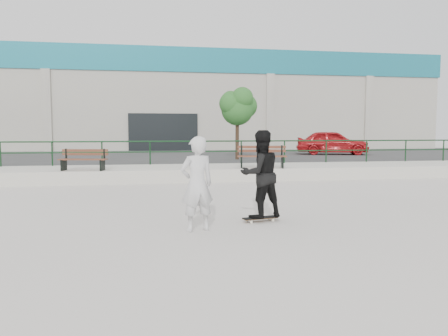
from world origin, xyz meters
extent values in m
plane|color=#B8B2A9|center=(0.00, 0.00, 0.00)|extent=(120.00, 120.00, 0.00)
cube|color=beige|center=(0.00, 9.50, 0.25)|extent=(30.00, 3.00, 0.50)
cube|color=#343434|center=(0.00, 18.00, 0.25)|extent=(60.00, 14.00, 0.50)
cylinder|color=#14371B|center=(0.00, 10.80, 1.50)|extent=(28.00, 0.06, 0.06)
cylinder|color=#14371B|center=(0.00, 10.80, 1.05)|extent=(28.00, 0.05, 0.05)
cylinder|color=#14371B|center=(-7.00, 10.80, 1.00)|extent=(0.06, 0.06, 1.00)
cylinder|color=#14371B|center=(-5.00, 10.80, 1.00)|extent=(0.06, 0.06, 1.00)
cylinder|color=#14371B|center=(-3.00, 10.80, 1.00)|extent=(0.06, 0.06, 1.00)
cylinder|color=#14371B|center=(-1.00, 10.80, 1.00)|extent=(0.06, 0.06, 1.00)
cylinder|color=#14371B|center=(1.00, 10.80, 1.00)|extent=(0.06, 0.06, 1.00)
cylinder|color=#14371B|center=(3.00, 10.80, 1.00)|extent=(0.06, 0.06, 1.00)
cylinder|color=#14371B|center=(5.00, 10.80, 1.00)|extent=(0.06, 0.06, 1.00)
cylinder|color=#14371B|center=(7.00, 10.80, 1.00)|extent=(0.06, 0.06, 1.00)
cylinder|color=#14371B|center=(9.00, 10.80, 1.00)|extent=(0.06, 0.06, 1.00)
cylinder|color=#14371B|center=(11.00, 10.80, 1.00)|extent=(0.06, 0.06, 1.00)
cylinder|color=#14371B|center=(13.00, 10.80, 1.00)|extent=(0.06, 0.06, 1.00)
cube|color=beige|center=(0.00, 32.00, 4.00)|extent=(44.00, 16.00, 8.00)
cube|color=#1B7588|center=(0.00, 32.00, 7.10)|extent=(44.20, 16.20, 1.80)
cube|color=black|center=(0.00, 23.95, 1.60)|extent=(5.00, 0.15, 3.20)
cube|color=beige|center=(-8.00, 23.90, 3.10)|extent=(0.60, 0.25, 6.20)
cube|color=beige|center=(8.00, 23.90, 3.10)|extent=(0.60, 0.25, 6.20)
cube|color=beige|center=(16.00, 23.90, 3.10)|extent=(0.60, 0.25, 6.20)
cube|color=#572E1D|center=(-3.47, 8.23, 0.91)|extent=(1.71, 0.47, 0.04)
cube|color=#572E1D|center=(-3.43, 8.40, 0.91)|extent=(1.71, 0.47, 0.04)
cube|color=#572E1D|center=(-3.40, 8.57, 0.91)|extent=(1.71, 0.47, 0.04)
cube|color=#572E1D|center=(-3.38, 8.64, 1.09)|extent=(1.69, 0.40, 0.10)
cube|color=#572E1D|center=(-3.38, 8.64, 1.23)|extent=(1.69, 0.40, 0.10)
cube|color=black|center=(-4.14, 8.55, 0.70)|extent=(0.16, 0.48, 0.40)
cube|color=black|center=(-4.08, 8.79, 1.09)|extent=(0.07, 0.06, 0.40)
cube|color=black|center=(-2.73, 8.25, 0.70)|extent=(0.16, 0.48, 0.40)
cube|color=black|center=(-2.68, 8.49, 1.09)|extent=(0.07, 0.06, 0.40)
cube|color=#572E1D|center=(3.28, 8.21, 0.96)|extent=(1.90, 0.52, 0.04)
cube|color=#572E1D|center=(3.32, 8.40, 0.96)|extent=(1.90, 0.52, 0.04)
cube|color=#572E1D|center=(3.36, 8.59, 0.96)|extent=(1.90, 0.52, 0.04)
cube|color=#572E1D|center=(3.38, 8.67, 1.16)|extent=(1.88, 0.44, 0.11)
cube|color=#572E1D|center=(3.38, 8.67, 1.31)|extent=(1.88, 0.44, 0.11)
cube|color=black|center=(2.54, 8.57, 0.72)|extent=(0.17, 0.53, 0.45)
cube|color=black|center=(2.60, 8.84, 1.16)|extent=(0.07, 0.07, 0.45)
cube|color=black|center=(4.10, 8.23, 0.72)|extent=(0.17, 0.53, 0.45)
cube|color=black|center=(4.16, 8.50, 1.16)|extent=(0.07, 0.07, 0.45)
cylinder|color=#402E20|center=(3.38, 13.55, 1.58)|extent=(0.18, 0.18, 2.17)
sphere|color=#256425|center=(3.38, 13.55, 3.03)|extent=(1.63, 1.63, 1.63)
sphere|color=#256425|center=(3.83, 13.83, 3.21)|extent=(1.26, 1.26, 1.26)
sphere|color=#256425|center=(3.01, 13.37, 3.30)|extent=(1.17, 1.17, 1.17)
sphere|color=#256425|center=(3.56, 13.19, 3.57)|extent=(1.08, 1.08, 1.08)
sphere|color=#256425|center=(3.10, 13.92, 3.48)|extent=(0.99, 0.99, 0.99)
imported|color=red|center=(10.05, 17.09, 1.24)|extent=(4.67, 2.95, 1.48)
cube|color=black|center=(1.32, 0.88, 0.09)|extent=(0.80, 0.37, 0.02)
cube|color=brown|center=(1.32, 0.88, 0.07)|extent=(0.80, 0.37, 0.01)
cube|color=#9D9CA2|center=(1.07, 0.82, 0.04)|extent=(0.09, 0.17, 0.03)
cube|color=#9D9CA2|center=(1.57, 0.94, 0.04)|extent=(0.09, 0.17, 0.03)
cylinder|color=#F5EBCC|center=(1.09, 0.73, 0.03)|extent=(0.06, 0.04, 0.06)
cylinder|color=#F5EBCC|center=(1.04, 0.92, 0.03)|extent=(0.06, 0.04, 0.06)
cylinder|color=#F5EBCC|center=(1.59, 0.85, 0.03)|extent=(0.06, 0.04, 0.06)
cylinder|color=#F5EBCC|center=(1.55, 1.03, 0.03)|extent=(0.06, 0.04, 0.06)
imported|color=black|center=(1.32, 0.88, 1.04)|extent=(1.06, 0.92, 1.88)
imported|color=silver|center=(-0.13, 0.22, 0.93)|extent=(0.77, 0.61, 1.86)
camera|label=1|loc=(-1.03, -8.17, 1.97)|focal=35.00mm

